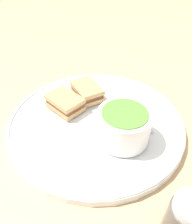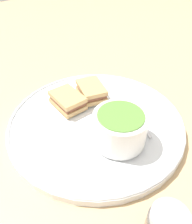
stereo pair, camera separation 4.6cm
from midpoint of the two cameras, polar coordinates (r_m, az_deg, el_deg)
The scene contains 7 objects.
ground_plane at distance 0.48m, azimuth -2.72°, elevation -3.54°, with size 2.40×2.40×0.00m, color tan.
plate at distance 0.47m, azimuth -2.76°, elevation -2.60°, with size 0.37×0.37×0.02m.
soup_bowl at distance 0.41m, azimuth 4.08°, elevation -3.62°, with size 0.10×0.10×0.06m.
spoon at distance 0.51m, azimuth 6.98°, elevation 2.18°, with size 0.07×0.12×0.01m.
sandwich_half_near at distance 0.52m, azimuth -4.91°, elevation 5.36°, with size 0.07×0.09×0.03m.
sandwich_half_far at distance 0.49m, azimuth -10.78°, elevation 2.34°, with size 0.06×0.08×0.03m.
salt_shaker at distance 0.33m, azimuth 18.13°, elevation -25.66°, with size 0.05×0.05×0.08m.
Camera 1 is at (-0.24, -0.26, 0.33)m, focal length 35.00 mm.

